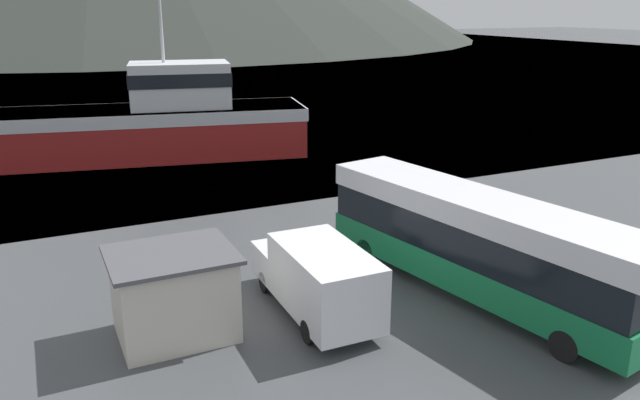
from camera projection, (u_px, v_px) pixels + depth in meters
water_surface at (87, 49)px, 134.69m from camera, size 240.00×240.00×0.00m
tour_bus at (476, 241)px, 20.10m from camera, size 4.48×12.13×3.41m
delivery_van at (317, 277)px, 19.05m from camera, size 2.20×5.92×2.32m
fishing_boat at (157, 121)px, 38.83m from camera, size 19.49×8.96×11.41m
storage_bin at (501, 220)px, 25.78m from camera, size 1.04×1.05×1.30m
dock_kiosk at (174, 293)px, 17.84m from camera, size 3.50×2.95×2.54m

